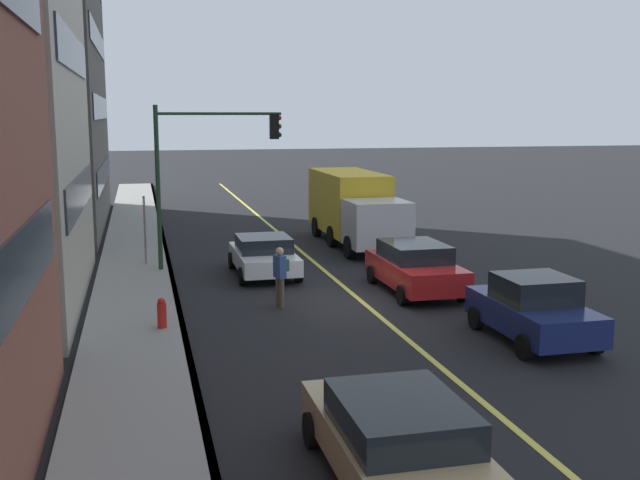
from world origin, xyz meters
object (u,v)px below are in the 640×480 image
Objects in this scene: car_tan at (396,437)px; street_sign_post at (145,225)px; fire_hydrant at (162,316)px; truck_yellow at (354,207)px; car_white at (264,255)px; traffic_light_mast at (206,158)px; car_navy at (533,309)px; pedestrian_with_backpack at (280,272)px; car_red at (415,267)px.

street_sign_post is at bearing 11.09° from car_tan.
street_sign_post reaches higher than fire_hydrant.
street_sign_post is (-3.10, 8.89, -0.07)m from truck_yellow.
traffic_light_mast reaches higher than car_white.
car_tan is 0.76× the size of traffic_light_mast.
car_white is 7.46m from fire_hydrant.
fire_hydrant is at bearing 150.14° from car_white.
car_navy is at bearing -42.99° from car_tan.
traffic_light_mast is (5.69, 1.58, 3.02)m from pedestrian_with_backpack.
car_navy is 9.39m from fire_hydrant.
truck_yellow is 8.36m from traffic_light_mast.
traffic_light_mast is 3.55m from street_sign_post.
traffic_light_mast is at bearing -119.89° from street_sign_post.
car_white is 0.95× the size of car_tan.
street_sign_post reaches higher than car_white.
car_tan is 16.98m from traffic_light_mast.
car_white is 0.52× the size of truck_yellow.
pedestrian_with_backpack is at bearing -1.38° from car_tan.
car_tan is 0.55× the size of truck_yellow.
car_red is 8.39m from traffic_light_mast.
traffic_light_mast is 6.28× the size of fire_hydrant.
fire_hydrant is (-11.95, 8.59, -1.17)m from truck_yellow.
traffic_light_mast reaches higher than street_sign_post.
truck_yellow is at bearing -57.01° from traffic_light_mast.
car_navy is at bearing -141.61° from street_sign_post.
street_sign_post is (11.68, 9.25, 0.75)m from car_navy.
car_white is at bearing 49.31° from car_red.
pedestrian_with_backpack is 6.63m from traffic_light_mast.
car_white is 5.60m from car_red.
fire_hydrant is at bearing 19.55° from car_tan.
car_tan reaches higher than car_white.
car_red is 8.45m from fire_hydrant.
car_navy is at bearing -170.07° from car_red.
traffic_light_mast is (16.60, 1.31, 3.32)m from car_tan.
pedestrian_with_backpack reaches higher than fire_hydrant.
traffic_light_mast is (10.42, 7.07, 3.26)m from car_navy.
car_red is 10.26m from street_sign_post.
street_sign_post reaches higher than car_navy.
fire_hydrant is (-8.85, -0.31, -1.10)m from street_sign_post.
pedestrian_with_backpack is at bearing -151.55° from street_sign_post.
truck_yellow is at bearing -35.70° from fire_hydrant.
car_white is at bearing -1.92° from car_tan.
truck_yellow is 1.39× the size of traffic_light_mast.
street_sign_post is at bearing 38.39° from car_navy.
truck_yellow reaches higher than fire_hydrant.
car_navy is 0.87× the size of car_tan.
car_red is (5.64, 0.99, 0.00)m from car_navy.
fire_hydrant is at bearing 118.89° from pedestrian_with_backpack.
car_navy is 0.87× the size of car_red.
pedestrian_with_backpack is (-4.56, 0.26, 0.34)m from car_white.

